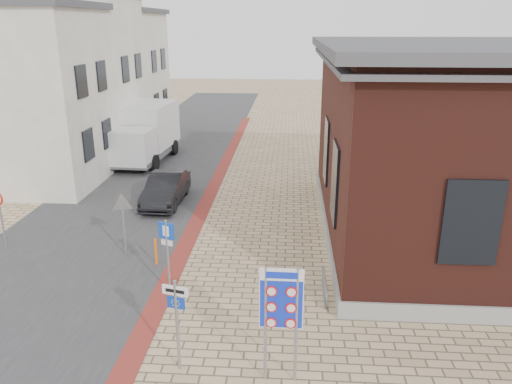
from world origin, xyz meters
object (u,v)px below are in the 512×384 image
(border_sign, at_px, (281,302))
(bollard, at_px, (156,252))
(sedan, at_px, (166,189))
(essen_sign, at_px, (177,312))
(parking_sign, at_px, (167,245))
(box_truck, at_px, (145,133))

(border_sign, relative_size, bollard, 2.98)
(bollard, bearing_deg, sedan, 100.46)
(essen_sign, bearing_deg, parking_sign, 119.95)
(box_truck, bearing_deg, essen_sign, -68.12)
(border_sign, xyz_separation_m, bollard, (-4.09, 5.18, -1.48))
(bollard, bearing_deg, parking_sign, -63.70)
(essen_sign, bearing_deg, bollard, 123.28)
(border_sign, xyz_separation_m, parking_sign, (-3.26, 3.50, -0.43))
(border_sign, xyz_separation_m, essen_sign, (-2.26, 0.19, -0.47))
(essen_sign, bearing_deg, border_sign, 8.23)
(sedan, height_order, box_truck, box_truck)
(sedan, bearing_deg, bollard, -78.99)
(box_truck, relative_size, border_sign, 2.26)
(essen_sign, height_order, parking_sign, parking_sign)
(box_truck, distance_m, bollard, 13.22)
(essen_sign, distance_m, bollard, 5.41)
(box_truck, xyz_separation_m, essen_sign, (5.69, -17.58, -0.15))
(sedan, xyz_separation_m, border_sign, (5.16, -10.93, 1.28))
(box_truck, xyz_separation_m, bollard, (3.86, -12.59, -1.15))
(sedan, xyz_separation_m, bollard, (1.06, -5.75, -0.20))
(sedan, xyz_separation_m, box_truck, (-2.79, 6.84, 0.96))
(border_sign, distance_m, bollard, 6.77)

